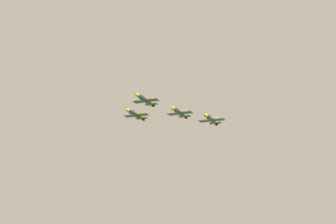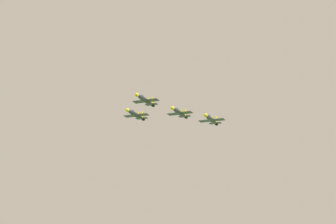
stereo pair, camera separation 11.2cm
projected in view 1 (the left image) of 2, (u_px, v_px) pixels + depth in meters
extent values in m
ellipsoid|color=#2D3338|center=(145.00, 100.00, 173.71)|extent=(13.77, 9.68, 1.94)
cone|color=gold|center=(136.00, 94.00, 166.22)|extent=(2.52, 2.43, 1.65)
ellipsoid|color=#334751|center=(142.00, 96.00, 170.95)|extent=(2.96, 2.61, 1.13)
cube|color=#2D3338|center=(146.00, 101.00, 174.36)|extent=(8.66, 10.93, 0.19)
cube|color=gold|center=(157.00, 99.00, 172.64)|extent=(3.02, 2.29, 0.23)
cube|color=gold|center=(135.00, 102.00, 176.10)|extent=(3.02, 2.29, 0.23)
cube|color=#2D3338|center=(151.00, 104.00, 179.36)|extent=(4.76, 5.63, 0.19)
cube|color=gold|center=(153.00, 101.00, 179.13)|extent=(1.96, 1.37, 2.80)
cube|color=gold|center=(149.00, 101.00, 179.82)|extent=(1.96, 1.37, 2.80)
cylinder|color=black|center=(153.00, 105.00, 180.82)|extent=(1.63, 1.72, 1.36)
ellipsoid|color=#2D3338|center=(179.00, 113.00, 179.94)|extent=(13.65, 9.90, 1.94)
cone|color=gold|center=(172.00, 107.00, 172.50)|extent=(2.52, 2.44, 1.65)
ellipsoid|color=#334751|center=(176.00, 109.00, 177.20)|extent=(2.96, 2.63, 1.13)
cube|color=#2D3338|center=(180.00, 113.00, 180.58)|extent=(8.79, 10.88, 0.19)
cube|color=gold|center=(191.00, 112.00, 178.78)|extent=(3.00, 2.33, 0.23)
cube|color=gold|center=(169.00, 114.00, 182.41)|extent=(3.00, 2.33, 0.23)
cube|color=#2D3338|center=(185.00, 116.00, 185.55)|extent=(4.82, 5.62, 0.19)
cube|color=gold|center=(186.00, 113.00, 185.30)|extent=(1.94, 1.40, 2.80)
cube|color=gold|center=(182.00, 113.00, 186.03)|extent=(1.94, 1.40, 2.80)
cylinder|color=black|center=(186.00, 117.00, 187.00)|extent=(1.64, 1.72, 1.36)
ellipsoid|color=#2D3338|center=(135.00, 115.00, 187.74)|extent=(14.37, 9.91, 2.01)
cone|color=gold|center=(127.00, 110.00, 179.92)|extent=(2.61, 2.51, 1.71)
ellipsoid|color=#334751|center=(132.00, 111.00, 184.86)|extent=(3.07, 2.69, 1.17)
cube|color=#2D3338|center=(136.00, 115.00, 188.41)|extent=(8.90, 11.38, 0.20)
cube|color=gold|center=(147.00, 114.00, 186.68)|extent=(3.15, 2.35, 0.24)
cube|color=gold|center=(126.00, 116.00, 190.17)|extent=(3.15, 2.35, 0.24)
cube|color=#2D3338|center=(142.00, 118.00, 193.63)|extent=(4.90, 5.85, 0.20)
cube|color=gold|center=(143.00, 115.00, 193.40)|extent=(2.04, 1.40, 2.90)
cube|color=gold|center=(139.00, 115.00, 194.10)|extent=(2.04, 1.40, 2.90)
cylinder|color=black|center=(143.00, 119.00, 195.16)|extent=(1.69, 1.78, 1.41)
ellipsoid|color=#2D3338|center=(211.00, 120.00, 186.74)|extent=(14.41, 10.22, 2.03)
cone|color=gold|center=(205.00, 115.00, 178.89)|extent=(2.64, 2.55, 1.73)
ellipsoid|color=#334751|center=(209.00, 116.00, 183.85)|extent=(3.10, 2.74, 1.19)
cube|color=#2D3338|center=(212.00, 120.00, 187.42)|extent=(9.12, 11.46, 0.20)
cube|color=gold|center=(223.00, 119.00, 185.59)|extent=(3.17, 2.42, 0.24)
cube|color=gold|center=(201.00, 121.00, 189.27)|extent=(3.17, 2.42, 0.24)
cube|color=#2D3338|center=(215.00, 123.00, 192.66)|extent=(5.01, 5.90, 0.20)
cube|color=gold|center=(217.00, 120.00, 192.41)|extent=(2.05, 1.44, 2.93)
cube|color=gold|center=(213.00, 120.00, 193.14)|extent=(2.05, 1.44, 2.93)
cylinder|color=black|center=(216.00, 124.00, 194.19)|extent=(1.72, 1.81, 1.42)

